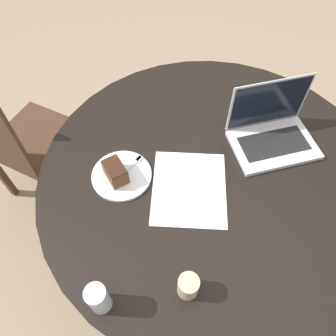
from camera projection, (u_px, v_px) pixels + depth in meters
ground_plane at (199, 245)px, 1.90m from camera, size 12.00×12.00×0.00m
dining_table at (210, 190)px, 1.38m from camera, size 1.36×1.36×0.77m
chair at (22, 142)px, 1.70m from camera, size 0.58×0.58×0.99m
paper_document at (189, 188)px, 1.23m from camera, size 0.42×0.41×0.00m
plate at (122, 175)px, 1.25m from camera, size 0.23×0.23×0.01m
cake_slice at (115, 172)px, 1.21m from camera, size 0.10×0.07×0.07m
fork at (130, 167)px, 1.26m from camera, size 0.09×0.17×0.00m
coffee_glass at (188, 286)px, 0.98m from camera, size 0.07×0.07×0.09m
water_glass at (98, 299)px, 0.94m from camera, size 0.06×0.06×0.13m
laptop at (272, 133)px, 1.32m from camera, size 0.31×0.38×0.25m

